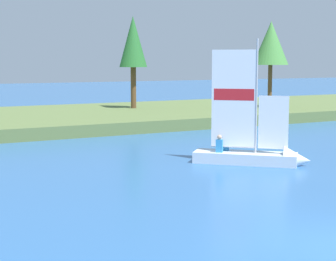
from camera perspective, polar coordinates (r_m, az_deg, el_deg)
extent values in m
cube|color=#5B703D|center=(38.36, -13.57, 1.08)|extent=(80.00, 15.02, 0.74)
cylinder|color=brown|center=(42.28, -3.60, 4.45)|extent=(0.41, 0.41, 3.14)
cone|color=#286B2D|center=(42.26, -3.64, 9.18)|extent=(2.11, 2.11, 3.84)
cylinder|color=brown|center=(43.60, 10.50, 4.53)|extent=(0.32, 0.32, 3.30)
cone|color=#47893D|center=(43.58, 10.60, 8.89)|extent=(2.75, 2.75, 3.33)
cube|color=silver|center=(23.67, 7.98, -2.81)|extent=(4.01, 3.89, 0.47)
cone|color=silver|center=(23.49, 13.22, -3.01)|extent=(1.57, 1.57, 1.14)
cylinder|color=#B7B7BC|center=(23.31, 9.15, 3.51)|extent=(0.08, 0.08, 4.78)
cube|color=white|center=(23.44, 6.83, 3.33)|extent=(1.40, 1.33, 4.08)
cube|color=red|center=(23.43, 6.84, 3.72)|extent=(1.27, 1.20, 0.49)
cube|color=white|center=(23.33, 10.85, 0.82)|extent=(0.92, 0.87, 2.22)
cylinder|color=#B7B7BC|center=(23.66, 6.76, -1.68)|extent=(1.42, 1.35, 0.06)
cube|color=#338CCC|center=(23.47, 5.34, -1.60)|extent=(0.34, 0.34, 0.55)
sphere|color=tan|center=(23.42, 5.35, -0.68)|extent=(0.20, 0.20, 0.20)
cube|color=#338CCC|center=(23.99, 5.97, -1.45)|extent=(0.34, 0.34, 0.52)
sphere|color=tan|center=(23.93, 5.98, -0.58)|extent=(0.20, 0.20, 0.20)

